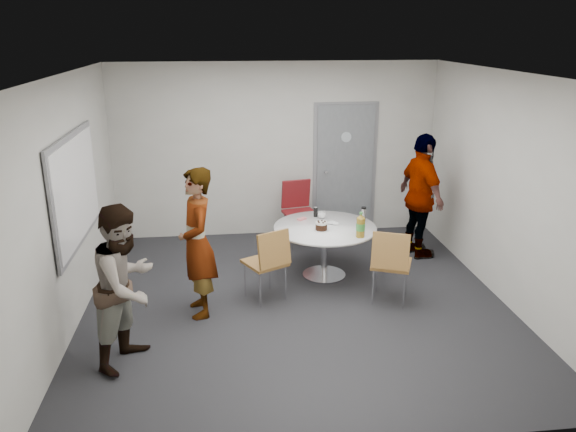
{
  "coord_description": "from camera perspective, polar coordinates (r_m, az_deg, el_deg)",
  "views": [
    {
      "loc": [
        -0.81,
        -6.06,
        3.15
      ],
      "look_at": [
        -0.07,
        0.25,
        1.03
      ],
      "focal_mm": 35.0,
      "sensor_mm": 36.0,
      "label": 1
    }
  ],
  "objects": [
    {
      "name": "person_main",
      "position": [
        6.39,
        -9.19,
        -2.75
      ],
      "size": [
        0.53,
        0.7,
        1.73
      ],
      "primitive_type": "imported",
      "rotation": [
        0.0,
        0.0,
        -1.38
      ],
      "color": "#A5C6EA",
      "rests_on": "floor"
    },
    {
      "name": "person_left",
      "position": [
        5.64,
        -16.11,
        -6.8
      ],
      "size": [
        0.9,
        0.98,
        1.63
      ],
      "primitive_type": "imported",
      "rotation": [
        0.0,
        0.0,
        1.11
      ],
      "color": "white",
      "rests_on": "floor"
    },
    {
      "name": "floor",
      "position": [
        6.88,
        0.84,
        -8.79
      ],
      "size": [
        5.0,
        5.0,
        0.0
      ],
      "primitive_type": "plane",
      "color": "black",
      "rests_on": "ground"
    },
    {
      "name": "person_right",
      "position": [
        8.16,
        13.38,
        1.93
      ],
      "size": [
        0.62,
        1.11,
        1.79
      ],
      "primitive_type": "imported",
      "rotation": [
        0.0,
        0.0,
        1.76
      ],
      "color": "black",
      "rests_on": "floor"
    },
    {
      "name": "table",
      "position": [
        7.36,
        3.99,
        -1.79
      ],
      "size": [
        1.34,
        1.34,
        1.02
      ],
      "color": "white",
      "rests_on": "floor"
    },
    {
      "name": "door",
      "position": [
        9.0,
        5.77,
        4.75
      ],
      "size": [
        1.02,
        0.17,
        2.12
      ],
      "color": "slate",
      "rests_on": "wall_back"
    },
    {
      "name": "wall_right",
      "position": [
        7.13,
        21.24,
        2.58
      ],
      "size": [
        0.0,
        5.0,
        5.0
      ],
      "primitive_type": "plane",
      "rotation": [
        1.57,
        0.0,
        -1.57
      ],
      "color": "#B5B3AB",
      "rests_on": "floor"
    },
    {
      "name": "wall_back",
      "position": [
        8.78,
        -1.26,
        6.65
      ],
      "size": [
        5.0,
        0.0,
        5.0
      ],
      "primitive_type": "plane",
      "rotation": [
        1.57,
        0.0,
        0.0
      ],
      "color": "#B5B3AB",
      "rests_on": "floor"
    },
    {
      "name": "chair_near_right",
      "position": [
        6.72,
        10.41,
        -4.37
      ],
      "size": [
        0.59,
        0.62,
        0.94
      ],
      "rotation": [
        0.0,
        0.0,
        -0.4
      ],
      "color": "olive",
      "rests_on": "floor"
    },
    {
      "name": "wall_left",
      "position": [
        6.54,
        -21.38,
        1.19
      ],
      "size": [
        0.0,
        5.0,
        5.0
      ],
      "primitive_type": "plane",
      "rotation": [
        1.57,
        0.0,
        1.57
      ],
      "color": "#B5B3AB",
      "rests_on": "floor"
    },
    {
      "name": "wall_front",
      "position": [
        4.07,
        5.56,
        -7.9
      ],
      "size": [
        5.0,
        0.0,
        5.0
      ],
      "primitive_type": "plane",
      "rotation": [
        -1.57,
        0.0,
        0.0
      ],
      "color": "#B5B3AB",
      "rests_on": "floor"
    },
    {
      "name": "chair_far",
      "position": [
        8.52,
        1.06,
        1.06
      ],
      "size": [
        0.55,
        0.58,
        0.98
      ],
      "rotation": [
        0.0,
        0.0,
        3.34
      ],
      "color": "maroon",
      "rests_on": "floor"
    },
    {
      "name": "chair_near_left",
      "position": [
        6.68,
        -1.95,
        -4.28
      ],
      "size": [
        0.6,
        0.62,
        0.93
      ],
      "rotation": [
        0.0,
        0.0,
        0.48
      ],
      "color": "olive",
      "rests_on": "floor"
    },
    {
      "name": "whiteboard",
      "position": [
        6.69,
        -20.75,
        2.53
      ],
      "size": [
        0.04,
        1.9,
        1.25
      ],
      "color": "gray",
      "rests_on": "wall_left"
    },
    {
      "name": "ceiling",
      "position": [
        6.13,
        0.96,
        14.26
      ],
      "size": [
        5.0,
        5.0,
        0.0
      ],
      "primitive_type": "plane",
      "rotation": [
        3.14,
        0.0,
        0.0
      ],
      "color": "silver",
      "rests_on": "wall_back"
    }
  ]
}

